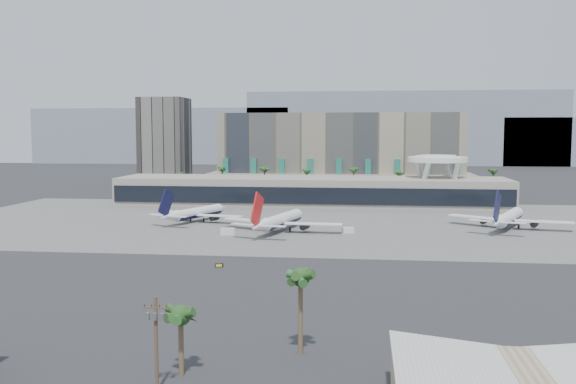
# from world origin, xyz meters

# --- Properties ---
(ground) EXTENTS (900.00, 900.00, 0.00)m
(ground) POSITION_xyz_m (0.00, 0.00, 0.00)
(ground) COLOR #232326
(ground) RESTS_ON ground
(apron_pad) EXTENTS (260.00, 130.00, 0.06)m
(apron_pad) POSITION_xyz_m (0.00, 55.00, 0.03)
(apron_pad) COLOR #5B5B59
(apron_pad) RESTS_ON ground
(mountain_ridge) EXTENTS (680.00, 60.00, 70.00)m
(mountain_ridge) POSITION_xyz_m (27.88, 470.00, 29.89)
(mountain_ridge) COLOR gray
(mountain_ridge) RESTS_ON ground
(hotel) EXTENTS (140.00, 30.00, 42.00)m
(hotel) POSITION_xyz_m (10.00, 174.41, 16.81)
(hotel) COLOR #9D9379
(hotel) RESTS_ON ground
(office_tower) EXTENTS (30.00, 30.00, 52.00)m
(office_tower) POSITION_xyz_m (-95.00, 200.00, 22.94)
(office_tower) COLOR black
(office_tower) RESTS_ON ground
(terminal) EXTENTS (170.00, 32.50, 14.50)m
(terminal) POSITION_xyz_m (0.00, 109.84, 6.52)
(terminal) COLOR #A2998E
(terminal) RESTS_ON ground
(saucer_structure) EXTENTS (26.00, 26.00, 21.89)m
(saucer_structure) POSITION_xyz_m (55.00, 116.00, 18.45)
(saucer_structure) COLOR white
(saucer_structure) RESTS_ON ground
(palm_row) EXTENTS (157.80, 2.80, 13.10)m
(palm_row) POSITION_xyz_m (7.00, 145.00, 10.50)
(palm_row) COLOR brown
(palm_row) RESTS_ON ground
(utility_pole) EXTENTS (3.20, 0.85, 12.00)m
(utility_pole) POSITION_xyz_m (-2.00, -96.09, 7.14)
(utility_pole) COLOR #4C3826
(utility_pole) RESTS_ON ground
(airliner_left) EXTENTS (34.84, 35.92, 13.15)m
(airliner_left) POSITION_xyz_m (-36.43, 50.77, 3.32)
(airliner_left) COLOR white
(airliner_left) RESTS_ON ground
(airliner_centre) EXTENTS (40.00, 41.51, 14.61)m
(airliner_centre) POSITION_xyz_m (-3.66, 31.88, 3.68)
(airliner_centre) COLOR white
(airliner_centre) RESTS_ON ground
(airliner_right) EXTENTS (38.50, 39.67, 14.56)m
(airliner_right) POSITION_xyz_m (70.90, 47.49, 3.67)
(airliner_right) COLOR white
(airliner_right) RESTS_ON ground
(service_vehicle_a) EXTENTS (4.74, 3.04, 2.14)m
(service_vehicle_a) POSITION_xyz_m (-19.01, 23.65, 1.07)
(service_vehicle_a) COLOR silver
(service_vehicle_a) RESTS_ON ground
(service_vehicle_b) EXTENTS (4.05, 3.10, 1.84)m
(service_vehicle_b) POSITION_xyz_m (18.29, 31.70, 0.92)
(service_vehicle_b) COLOR silver
(service_vehicle_b) RESTS_ON ground
(taxiway_sign) EXTENTS (2.01, 0.79, 0.91)m
(taxiway_sign) POSITION_xyz_m (-10.82, -23.50, 0.45)
(taxiway_sign) COLOR black
(taxiway_sign) RESTS_ON ground
(near_palm_a) EXTENTS (6.00, 6.00, 9.53)m
(near_palm_a) POSITION_xyz_m (-0.47, -90.54, 6.75)
(near_palm_a) COLOR brown
(near_palm_a) RESTS_ON ground
(near_palm_b) EXTENTS (6.00, 6.00, 12.74)m
(near_palm_b) POSITION_xyz_m (14.38, -80.40, 9.88)
(near_palm_b) COLOR brown
(near_palm_b) RESTS_ON ground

